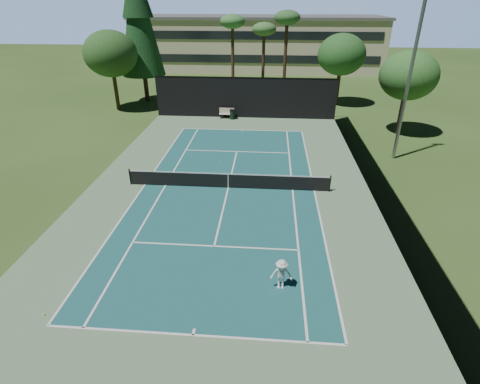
% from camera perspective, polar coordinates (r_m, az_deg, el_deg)
% --- Properties ---
extents(ground, '(160.00, 160.00, 0.00)m').
position_cam_1_polar(ground, '(24.06, -1.81, 0.63)').
color(ground, '#31501E').
rests_on(ground, ground).
extents(apron_slab, '(18.00, 32.00, 0.01)m').
position_cam_1_polar(apron_slab, '(24.06, -1.81, 0.64)').
color(apron_slab, '#60825B').
rests_on(apron_slab, ground).
extents(court_surface, '(10.97, 23.77, 0.01)m').
position_cam_1_polar(court_surface, '(24.05, -1.81, 0.65)').
color(court_surface, '#1B5858').
rests_on(court_surface, ground).
extents(court_lines, '(11.07, 23.87, 0.01)m').
position_cam_1_polar(court_lines, '(24.05, -1.81, 0.67)').
color(court_lines, white).
rests_on(court_lines, ground).
extents(tennis_net, '(12.90, 0.10, 1.10)m').
position_cam_1_polar(tennis_net, '(23.81, -1.82, 1.82)').
color(tennis_net, black).
rests_on(tennis_net, ground).
extents(fence, '(18.04, 32.05, 4.03)m').
position_cam_1_polar(fence, '(23.28, -1.86, 5.11)').
color(fence, black).
rests_on(fence, ground).
extents(player, '(0.92, 0.54, 1.43)m').
position_cam_1_polar(player, '(15.91, 6.32, -12.37)').
color(player, white).
rests_on(player, ground).
extents(tennis_ball_a, '(0.08, 0.08, 0.08)m').
position_cam_1_polar(tennis_ball_a, '(16.91, -27.71, -16.21)').
color(tennis_ball_a, '#D0F638').
rests_on(tennis_ball_a, ground).
extents(tennis_ball_b, '(0.06, 0.06, 0.06)m').
position_cam_1_polar(tennis_ball_b, '(26.12, -9.01, 2.62)').
color(tennis_ball_b, '#AECA2D').
rests_on(tennis_ball_b, ground).
extents(tennis_ball_c, '(0.06, 0.06, 0.06)m').
position_cam_1_polar(tennis_ball_c, '(28.05, -3.08, 4.72)').
color(tennis_ball_c, '#D5F136').
rests_on(tennis_ball_c, ground).
extents(tennis_ball_d, '(0.06, 0.06, 0.06)m').
position_cam_1_polar(tennis_ball_d, '(29.07, -5.59, 5.46)').
color(tennis_ball_d, gold).
rests_on(tennis_ball_d, ground).
extents(park_bench, '(1.50, 0.45, 1.02)m').
position_cam_1_polar(park_bench, '(38.62, -2.04, 11.97)').
color(park_bench, beige).
rests_on(park_bench, ground).
extents(trash_bin, '(0.56, 0.56, 0.95)m').
position_cam_1_polar(trash_bin, '(38.29, -1.18, 11.73)').
color(trash_bin, black).
rests_on(trash_bin, ground).
extents(pine_tree, '(4.80, 4.80, 15.00)m').
position_cam_1_polar(pine_tree, '(45.70, -15.35, 24.97)').
color(pine_tree, '#422D1C').
rests_on(pine_tree, ground).
extents(palm_a, '(2.80, 2.80, 9.32)m').
position_cam_1_polar(palm_a, '(45.63, -1.15, 24.11)').
color(palm_a, '#46301E').
rests_on(palm_a, ground).
extents(palm_b, '(2.80, 2.80, 8.42)m').
position_cam_1_polar(palm_b, '(47.47, 3.69, 23.19)').
color(palm_b, '#43291C').
rests_on(palm_b, ground).
extents(palm_c, '(2.80, 2.80, 9.77)m').
position_cam_1_polar(palm_c, '(44.41, 7.19, 24.37)').
color(palm_c, '#40291B').
rests_on(palm_c, ground).
extents(decid_tree_a, '(5.12, 5.12, 7.62)m').
position_cam_1_polar(decid_tree_a, '(44.31, 15.22, 19.54)').
color(decid_tree_a, '#3F281B').
rests_on(decid_tree_a, ground).
extents(decid_tree_b, '(4.80, 4.80, 7.14)m').
position_cam_1_polar(decid_tree_b, '(35.74, 24.31, 15.87)').
color(decid_tree_b, '#4B3520').
rests_on(decid_tree_b, ground).
extents(decid_tree_c, '(5.44, 5.44, 8.09)m').
position_cam_1_polar(decid_tree_c, '(42.94, -19.12, 19.26)').
color(decid_tree_c, '#4B3620').
rests_on(decid_tree_c, ground).
extents(campus_building, '(40.50, 12.50, 8.30)m').
position_cam_1_polar(campus_building, '(67.68, 2.65, 21.80)').
color(campus_building, beige).
rests_on(campus_building, ground).
extents(light_pole, '(0.90, 0.25, 12.22)m').
position_cam_1_polar(light_pole, '(29.28, 24.59, 16.49)').
color(light_pole, gray).
rests_on(light_pole, ground).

